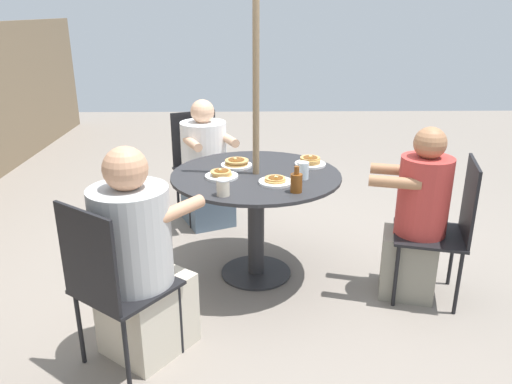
# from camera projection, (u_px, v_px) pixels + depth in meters

# --- Properties ---
(ground_plane) EXTENTS (12.00, 12.00, 0.00)m
(ground_plane) POSITION_uv_depth(u_px,v_px,m) (256.00, 273.00, 3.56)
(ground_plane) COLOR gray
(patio_table) EXTENTS (1.13, 1.13, 0.75)m
(patio_table) POSITION_uv_depth(u_px,v_px,m) (256.00, 197.00, 3.36)
(patio_table) COLOR #28282B
(patio_table) RESTS_ON ground
(umbrella_pole) EXTENTS (0.04, 0.04, 2.39)m
(umbrella_pole) POSITION_uv_depth(u_px,v_px,m) (256.00, 106.00, 3.15)
(umbrella_pole) COLOR #846B4C
(umbrella_pole) RESTS_ON ground
(patio_chair_north) EXTENTS (0.56, 0.56, 0.93)m
(patio_chair_north) POSITION_uv_depth(u_px,v_px,m) (199.00, 159.00, 4.42)
(patio_chair_north) COLOR black
(patio_chair_north) RESTS_ON ground
(diner_north) EXTENTS (0.59, 0.54, 1.07)m
(diner_north) POSITION_uv_depth(u_px,v_px,m) (206.00, 169.00, 4.28)
(diner_north) COLOR slate
(diner_north) RESTS_ON ground
(patio_chair_east) EXTENTS (0.60, 0.60, 0.93)m
(patio_chair_east) POSITION_uv_depth(u_px,v_px,m) (111.00, 280.00, 2.45)
(patio_chair_east) COLOR black
(patio_chair_east) RESTS_ON ground
(diner_east) EXTENTS (0.63, 0.60, 1.16)m
(diner_east) POSITION_uv_depth(u_px,v_px,m) (139.00, 265.00, 2.59)
(diner_east) COLOR beige
(diner_east) RESTS_ON ground
(patio_chair_south) EXTENTS (0.53, 0.53, 0.93)m
(patio_chair_south) POSITION_uv_depth(u_px,v_px,m) (446.00, 224.00, 3.09)
(patio_chair_south) COLOR black
(patio_chair_south) RESTS_ON ground
(diner_south) EXTENTS (0.42, 0.52, 1.12)m
(diner_south) POSITION_uv_depth(u_px,v_px,m) (416.00, 221.00, 3.14)
(diner_south) COLOR gray
(diner_south) RESTS_ON ground
(pancake_plate_a) EXTENTS (0.22, 0.22, 0.05)m
(pancake_plate_a) POSITION_uv_depth(u_px,v_px,m) (276.00, 181.00, 3.11)
(pancake_plate_a) COLOR white
(pancake_plate_a) RESTS_ON patio_table
(pancake_plate_b) EXTENTS (0.22, 0.22, 0.06)m
(pancake_plate_b) POSITION_uv_depth(u_px,v_px,m) (222.00, 175.00, 3.22)
(pancake_plate_b) COLOR white
(pancake_plate_b) RESTS_ON patio_table
(pancake_plate_c) EXTENTS (0.22, 0.22, 0.06)m
(pancake_plate_c) POSITION_uv_depth(u_px,v_px,m) (237.00, 163.00, 3.44)
(pancake_plate_c) COLOR white
(pancake_plate_c) RESTS_ON patio_table
(pancake_plate_d) EXTENTS (0.22, 0.22, 0.07)m
(pancake_plate_d) POSITION_uv_depth(u_px,v_px,m) (310.00, 162.00, 3.47)
(pancake_plate_d) COLOR white
(pancake_plate_d) RESTS_ON patio_table
(syrup_bottle) EXTENTS (0.09, 0.07, 0.16)m
(syrup_bottle) POSITION_uv_depth(u_px,v_px,m) (296.00, 182.00, 2.95)
(syrup_bottle) COLOR brown
(syrup_bottle) RESTS_ON patio_table
(coffee_cup) EXTENTS (0.08, 0.08, 0.10)m
(coffee_cup) POSITION_uv_depth(u_px,v_px,m) (223.00, 187.00, 2.90)
(coffee_cup) COLOR beige
(coffee_cup) RESTS_ON patio_table
(drinking_glass_a) EXTENTS (0.08, 0.08, 0.11)m
(drinking_glass_a) POSITION_uv_depth(u_px,v_px,m) (303.00, 170.00, 3.18)
(drinking_glass_a) COLOR silver
(drinking_glass_a) RESTS_ON patio_table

